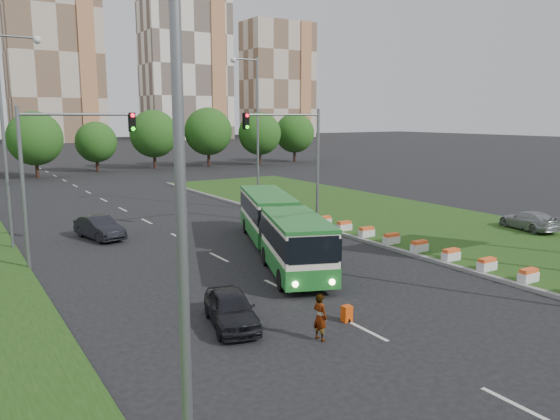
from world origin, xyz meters
TOP-DOWN VIEW (x-y plane):
  - ground at (0.00, 0.00)m, footprint 360.00×360.00m
  - grass_median at (13.00, 8.00)m, footprint 14.00×60.00m
  - median_kerb at (6.05, 8.00)m, footprint 0.30×60.00m
  - lane_markings at (-3.00, 20.00)m, footprint 0.20×100.00m
  - flower_planters at (6.70, 1.90)m, footprint 1.10×20.30m
  - traffic_mast_median at (4.78, 10.00)m, footprint 5.76×0.32m
  - traffic_mast_left at (-10.38, 9.00)m, footprint 5.76×0.32m
  - street_lamps at (-3.00, 10.00)m, footprint 36.00×60.00m
  - tree_line at (10.00, 55.00)m, footprint 120.00×8.00m
  - apartment_tower_ceast at (15.00, 150.00)m, footprint 25.00×15.00m
  - apartment_tower_east at (55.00, 150.00)m, footprint 27.00×15.00m
  - midrise_east at (90.00, 150.00)m, footprint 24.00×14.00m
  - articulated_bus at (-0.16, 4.92)m, footprint 2.38×15.29m
  - car_left_near at (-6.86, -3.04)m, footprint 2.45×4.11m
  - car_left_far at (-7.30, 14.01)m, footprint 2.38×4.47m
  - car_median at (17.11, 1.17)m, footprint 2.58×4.54m
  - pedestrian at (-4.89, -5.78)m, footprint 0.47×0.64m
  - shopping_trolley at (-3.04, -4.94)m, footprint 0.35×0.37m

SIDE VIEW (x-z plane):
  - ground at x=0.00m, z-range 0.00..0.00m
  - lane_markings at x=-3.00m, z-range -0.01..0.01m
  - grass_median at x=13.00m, z-range 0.00..0.15m
  - median_kerb at x=6.05m, z-range 0.00..0.18m
  - shopping_trolley at x=-3.04m, z-range 0.00..0.60m
  - flower_planters at x=6.70m, z-range 0.15..0.75m
  - car_left_near at x=-6.86m, z-range 0.00..1.31m
  - car_left_far at x=-7.30m, z-range 0.00..1.40m
  - car_median at x=17.11m, z-range 0.15..1.39m
  - pedestrian at x=-4.89m, z-range 0.00..1.63m
  - articulated_bus at x=-0.16m, z-range 0.28..2.80m
  - tree_line at x=10.00m, z-range 0.00..9.00m
  - traffic_mast_median at x=4.78m, z-range 1.35..9.35m
  - traffic_mast_left at x=-10.38m, z-range 1.35..9.35m
  - street_lamps at x=-3.00m, z-range 0.00..12.00m
  - midrise_east at x=90.00m, z-range 0.00..40.00m
  - apartment_tower_east at x=55.00m, z-range 0.00..47.00m
  - apartment_tower_ceast at x=15.00m, z-range 0.00..50.00m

